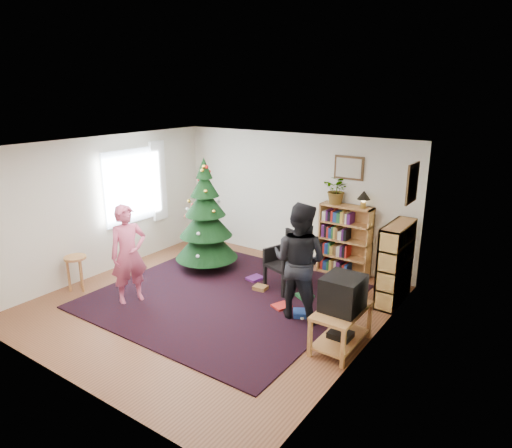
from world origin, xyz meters
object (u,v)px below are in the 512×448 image
Objects in this scene: bookshelf_back at (345,239)px; person_by_chair at (299,261)px; picture_right at (412,183)px; christmas_tree at (206,224)px; tv_stand at (341,324)px; armchair at (289,258)px; stool at (76,264)px; picture_back at (349,168)px; table_lamp at (364,196)px; bookshelf_right at (395,262)px; crt_tv at (343,293)px; person_standing at (129,254)px; potted_plant at (337,190)px.

person_by_chair is at bearing -86.31° from bookshelf_back.
christmas_tree is at bearing -169.41° from picture_right.
bookshelf_back is 1.40× the size of tv_stand.
armchair reaches higher than stool.
picture_back is 1.51m from picture_right.
picture_right is 5.57m from stool.
person_by_chair reaches higher than table_lamp.
person_by_chair is at bearing 154.17° from tv_stand.
picture_back is 2.31m from person_by_chair.
picture_back is 0.59× the size of tv_stand.
picture_back is 0.59m from table_lamp.
picture_back is at bearing -87.56° from person_by_chair.
bookshelf_right is 2.49× the size of crt_tv.
bookshelf_right is at bearing -32.86° from person_standing.
crt_tv is at bearing 11.47° from stool.
person_standing is (-2.27, -3.13, -1.15)m from picture_back.
picture_back reaches higher than bookshelf_back.
stool reaches higher than tv_stand.
stool is at bearing -120.51° from christmas_tree.
bookshelf_right is 1.31× the size of armchair.
person_by_chair is (-0.88, 0.43, 0.11)m from crt_tv.
potted_plant is at bearing 180.00° from bookshelf_back.
bookshelf_right is at bearing -31.86° from picture_back.
christmas_tree is at bearing -18.37° from person_by_chair.
bookshelf_right reaches higher than tv_stand.
christmas_tree reaches higher than person_by_chair.
crt_tv is 1.97m from armchair.
christmas_tree is at bearing 59.49° from stool.
table_lamp is (-0.71, 2.34, 0.73)m from crt_tv.
christmas_tree is 1.63× the size of bookshelf_right.
bookshelf_right is at bearing -130.38° from person_by_chair.
picture_right is 1.29m from bookshelf_right.
picture_right is 0.46× the size of bookshelf_right.
bookshelf_back is (0.06, -0.14, -1.29)m from picture_back.
table_lamp reaches higher than armchair.
person_by_chair is (-1.01, -1.30, 0.22)m from bookshelf_right.
bookshelf_back is 2.57m from tv_stand.
bookshelf_back is 1.28m from bookshelf_right.
christmas_tree is at bearing -150.93° from bookshelf_back.
stool is 0.34× the size of person_by_chair.
armchair reaches higher than tv_stand.
christmas_tree is 3.43m from crt_tv.
christmas_tree is at bearing 100.77° from bookshelf_right.
person_standing is 4.05m from table_lamp.
picture_right reaches higher than christmas_tree.
armchair is 1.69m from table_lamp.
person_standing is 2.68m from person_by_chair.
table_lamp is at bearing 106.88° from tv_stand.
table_lamp is (0.36, -0.14, -0.44)m from picture_back.
potted_plant is at bearing 117.36° from tv_stand.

